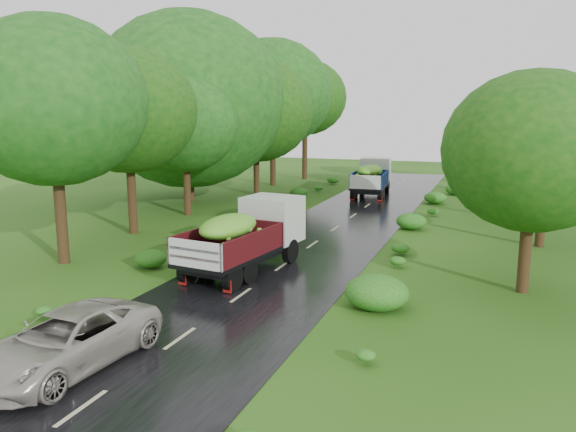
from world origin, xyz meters
The scene contains 10 objects.
ground centered at (0.00, 0.00, 0.00)m, with size 120.00×120.00×0.00m, color #1F480F.
road centered at (0.00, 5.00, 0.01)m, with size 6.50×80.00×0.02m, color black.
road_lines centered at (0.00, 6.00, 0.02)m, with size 0.12×69.60×0.00m.
truck_near centered at (-1.08, 7.04, 1.53)m, with size 3.09×6.68×2.71m.
truck_far centered at (-0.73, 28.73, 1.53)m, with size 2.75×6.59×2.71m.
car centered at (-1.64, -2.52, 0.72)m, with size 2.32×5.03×1.40m, color #A39C91.
utility_pole centered at (6.70, 31.35, 3.74)m, with size 1.22×0.53×7.26m.
trees_left centered at (-10.13, 22.52, 6.79)m, with size 8.00×35.75×9.77m.
trees_right centered at (9.34, 22.44, 5.47)m, with size 4.91×32.17×8.03m.
shrubs centered at (0.00, 14.00, 0.35)m, with size 11.90×44.00×0.70m.
Camera 1 is at (7.99, -12.79, 6.26)m, focal length 35.00 mm.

